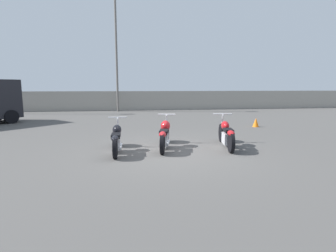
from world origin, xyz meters
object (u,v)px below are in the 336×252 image
light_pole_left (116,44)px  motorcycle_slot_0 (117,139)px  traffic_cone_near (256,122)px  motorcycle_slot_1 (165,134)px  motorcycle_slot_2 (226,134)px

light_pole_left → motorcycle_slot_0: 13.47m
traffic_cone_near → motorcycle_slot_1: bearing=-143.1°
motorcycle_slot_0 → traffic_cone_near: bearing=33.3°
motorcycle_slot_0 → motorcycle_slot_1: 1.48m
light_pole_left → motorcycle_slot_0: size_ratio=4.14×
light_pole_left → motorcycle_slot_0: light_pole_left is taller
motorcycle_slot_1 → traffic_cone_near: (4.80, 3.61, -0.22)m
motorcycle_slot_0 → motorcycle_slot_2: (3.36, 0.17, 0.02)m
motorcycle_slot_1 → motorcycle_slot_2: size_ratio=1.03×
light_pole_left → motorcycle_slot_2: (3.87, -12.50, -4.54)m
motorcycle_slot_1 → motorcycle_slot_2: motorcycle_slot_2 is taller
motorcycle_slot_0 → traffic_cone_near: (6.24, 3.94, -0.18)m
light_pole_left → traffic_cone_near: bearing=-52.3°
traffic_cone_near → motorcycle_slot_2: bearing=-127.4°
light_pole_left → motorcycle_slot_2: size_ratio=4.03×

